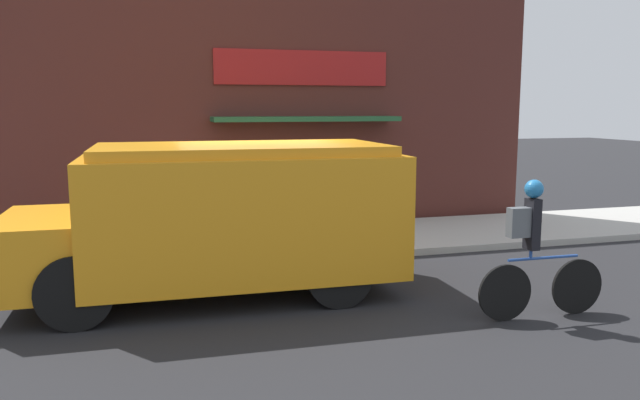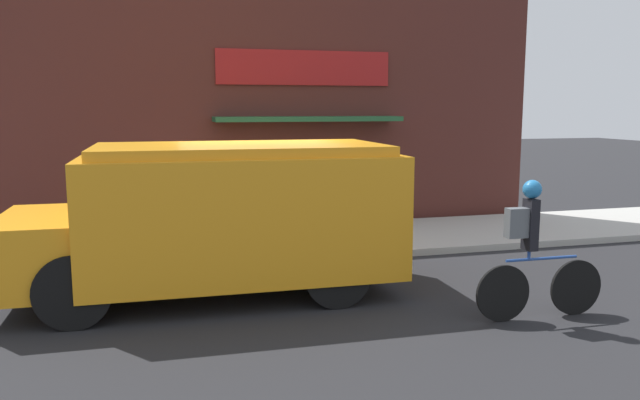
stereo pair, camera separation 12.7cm
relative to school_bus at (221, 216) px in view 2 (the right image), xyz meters
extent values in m
plane|color=#232326|center=(0.78, 1.32, -1.11)|extent=(70.00, 70.00, 0.00)
cube|color=#ADAAA3|center=(0.78, 2.75, -1.05)|extent=(28.00, 2.85, 0.12)
cube|color=#4C231E|center=(0.78, 4.45, 1.72)|extent=(13.46, 0.18, 5.68)
cube|color=maroon|center=(2.28, 4.34, 2.29)|extent=(3.70, 0.05, 0.71)
cube|color=#235633|center=(2.28, 3.99, 1.24)|extent=(3.88, 0.73, 0.10)
cube|color=orange|center=(0.29, -0.01, 0.02)|extent=(4.24, 2.26, 1.64)
cube|color=orange|center=(-2.32, 0.04, -0.35)|extent=(1.04, 2.03, 0.90)
cube|color=orange|center=(0.29, -0.01, 0.91)|extent=(3.90, 2.08, 0.13)
cube|color=black|center=(-2.78, 0.05, -0.70)|extent=(0.16, 2.14, 0.24)
cube|color=red|center=(-0.85, 1.36, 0.10)|extent=(0.03, 0.44, 0.44)
cylinder|color=black|center=(-1.82, 0.97, -0.67)|extent=(0.90, 0.28, 0.90)
cylinder|color=black|center=(-1.85, -0.90, -0.67)|extent=(0.90, 0.28, 0.90)
cylinder|color=black|center=(1.41, 0.91, -0.67)|extent=(0.90, 0.28, 0.90)
cylinder|color=black|center=(1.38, -0.96, -0.67)|extent=(0.90, 0.28, 0.90)
cylinder|color=black|center=(4.18, -2.06, -0.76)|extent=(0.71, 0.05, 0.71)
cylinder|color=black|center=(3.16, -2.05, -0.76)|extent=(0.71, 0.05, 0.71)
cylinder|color=#234793|center=(3.67, -2.06, -0.36)|extent=(0.97, 0.05, 0.04)
cylinder|color=#234793|center=(3.49, -2.05, -0.30)|extent=(0.04, 0.04, 0.12)
cube|color=black|center=(3.49, -2.05, 0.07)|extent=(0.12, 0.20, 0.62)
sphere|color=#2375B7|center=(3.49, -2.05, 0.50)|extent=(0.23, 0.23, 0.23)
cube|color=#565B60|center=(3.30, -2.05, 0.10)|extent=(0.26, 0.14, 0.36)
cylinder|color=#2D5138|center=(1.00, 2.91, -0.63)|extent=(0.64, 0.64, 0.73)
cylinder|color=black|center=(1.00, 2.91, -0.24)|extent=(0.65, 0.65, 0.04)
camera|label=1|loc=(-1.04, -8.47, 1.48)|focal=35.00mm
camera|label=2|loc=(-0.92, -8.51, 1.48)|focal=35.00mm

